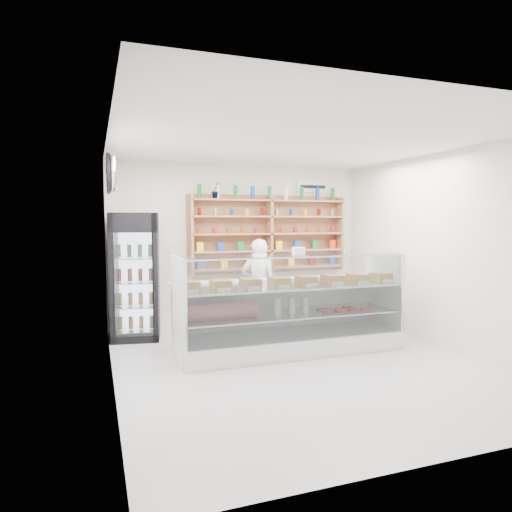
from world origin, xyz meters
name	(u,v)px	position (x,y,z in m)	size (l,w,h in m)	color
room	(300,255)	(0.00, 0.00, 1.40)	(5.00, 5.00, 5.00)	silver
display_counter	(289,325)	(0.13, 0.61, 0.37)	(3.15, 0.94, 1.37)	white
shop_worker	(258,286)	(0.08, 1.76, 0.77)	(0.56, 0.37, 1.54)	white
drinks_cooler	(135,276)	(-1.83, 2.03, 0.98)	(0.80, 0.79, 1.95)	black
wall_shelving	(269,234)	(0.50, 2.34, 1.59)	(2.84, 0.28, 1.33)	#A46F4D
potted_plant	(216,191)	(-0.47, 2.34, 2.33)	(0.15, 0.12, 0.27)	#1E6626
security_mirror	(112,173)	(-2.17, 1.20, 2.45)	(0.15, 0.50, 0.50)	silver
wall_sign	(312,187)	(1.40, 2.47, 2.45)	(0.62, 0.03, 0.20)	white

